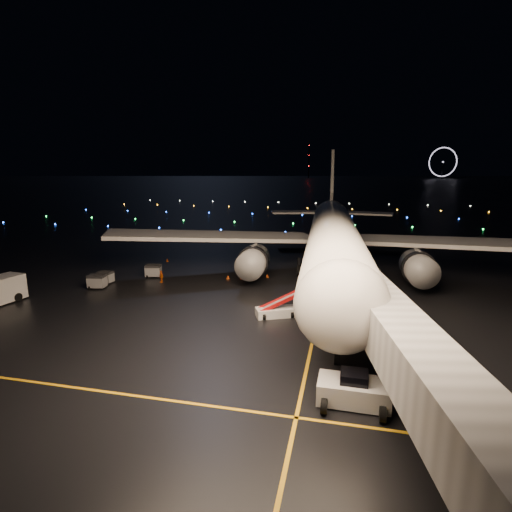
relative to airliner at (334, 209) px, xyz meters
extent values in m
plane|color=black|center=(-12.60, 274.15, -9.26)|extent=(2000.00, 2000.00, 0.00)
cube|color=gold|center=(-0.60, -10.85, -9.25)|extent=(0.25, 80.00, 0.02)
cube|color=gold|center=(-17.60, -35.85, -9.25)|extent=(60.00, 0.25, 0.02)
cube|color=silver|center=(2.75, -33.46, -8.18)|extent=(4.56, 2.46, 2.15)
imported|color=#EC5F0B|center=(-21.82, -10.30, -8.44)|extent=(1.01, 0.88, 1.63)
cone|color=#EA5311|center=(-13.71, -6.61, -8.99)|extent=(0.58, 0.58, 0.52)
cone|color=#EA5311|center=(-8.60, -4.65, -9.01)|extent=(0.57, 0.57, 0.49)
cone|color=#EA5311|center=(-11.84, -6.35, -8.98)|extent=(0.58, 0.58, 0.55)
cone|color=#EA5311|center=(-26.42, 1.27, -9.00)|extent=(0.56, 0.56, 0.52)
cylinder|color=black|center=(-72.60, 714.15, 22.74)|extent=(1.80, 1.80, 64.00)
cube|color=gray|center=(-24.09, -8.03, -8.38)|extent=(2.34, 1.89, 1.75)
cube|color=gray|center=(-28.49, -14.57, -8.38)|extent=(2.26, 1.74, 1.75)
cube|color=gray|center=(-28.87, -12.12, -8.48)|extent=(1.88, 1.37, 1.55)
camera|label=1|loc=(1.81, -57.29, 5.36)|focal=28.00mm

